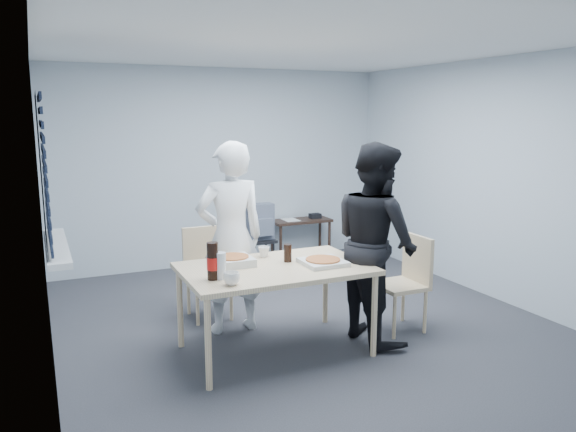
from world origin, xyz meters
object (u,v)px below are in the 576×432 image
mug_a (232,279)px  soda_bottle (213,262)px  side_table (301,225)px  mug_b (264,252)px  backpack (261,222)px  dining_table (275,273)px  chair_far (206,265)px  person_black (375,242)px  stool (261,248)px  chair_right (408,276)px  person_white (231,238)px

mug_a → soda_bottle: size_ratio=0.42×
side_table → mug_b: mug_b is taller
mug_b → backpack: bearing=69.2°
backpack → mug_a: size_ratio=3.65×
dining_table → soda_bottle: soda_bottle is taller
chair_far → person_black: (1.21, -1.19, 0.37)m
stool → mug_a: mug_a is taller
person_black → mug_a: person_black is taller
dining_table → chair_right: chair_right is taller
dining_table → backpack: 2.34m
person_black → backpack: bearing=4.6°
chair_right → backpack: (-0.59, 2.25, 0.17)m
mug_b → mug_a: bearing=-128.3°
mug_b → person_white: bearing=126.4°
chair_far → soda_bottle: bearing=-103.6°
person_white → soda_bottle: 0.87m
stool → mug_b: mug_b is taller
person_white → side_table: person_white is taller
person_white → stool: size_ratio=3.85×
mug_b → soda_bottle: 0.79m
backpack → soda_bottle: (-1.33, -2.37, 0.21)m
stool → mug_b: bearing=-110.6°
stool → mug_b: 2.08m
chair_right → mug_a: bearing=-170.2°
stool → backpack: (-0.00, -0.01, 0.33)m
dining_table → person_black: size_ratio=0.87×
person_white → mug_a: person_white is taller
dining_table → person_black: 0.96m
person_white → person_black: (1.11, -0.70, 0.00)m
person_white → stool: (0.93, 1.61, -0.54)m
side_table → mug_a: 3.75m
chair_far → chair_right: same height
chair_far → side_table: chair_far is taller
mug_b → soda_bottle: soda_bottle is taller
dining_table → chair_far: (-0.27, 1.11, -0.18)m
dining_table → mug_a: 0.61m
chair_far → mug_b: chair_far is taller
chair_right → person_white: (-1.52, 0.65, 0.37)m
dining_table → person_white: size_ratio=0.87×
person_white → soda_bottle: person_white is taller
mug_b → chair_right: bearing=-15.3°
chair_far → mug_b: 0.89m
person_white → dining_table: bearing=105.9°
person_white → chair_far: bearing=-78.9°
side_table → stool: side_table is taller
person_black → backpack: size_ratio=3.95×
dining_table → soda_bottle: bearing=-165.5°
mug_b → soda_bottle: size_ratio=0.34×
dining_table → chair_far: bearing=103.8°
backpack → mug_b: backpack is taller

